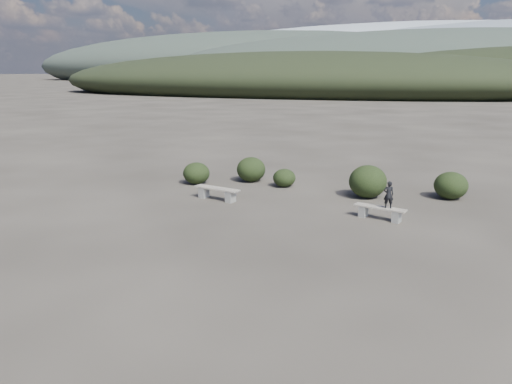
% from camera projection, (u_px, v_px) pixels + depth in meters
% --- Properties ---
extents(ground, '(1200.00, 1200.00, 0.00)m').
position_uv_depth(ground, '(181.00, 259.00, 13.12)').
color(ground, '#2F2A25').
rests_on(ground, ground).
extents(bench_left, '(1.95, 0.77, 0.48)m').
position_uv_depth(bench_left, '(217.00, 193.00, 19.10)').
color(bench_left, slate).
rests_on(bench_left, ground).
extents(bench_right, '(1.77, 0.75, 0.43)m').
position_uv_depth(bench_right, '(380.00, 212.00, 16.59)').
color(bench_right, slate).
rests_on(bench_right, ground).
extents(seated_person, '(0.38, 0.31, 0.91)m').
position_uv_depth(seated_person, '(389.00, 195.00, 16.29)').
color(seated_person, black).
rests_on(seated_person, bench_right).
extents(shrub_a, '(1.16, 1.16, 0.95)m').
position_uv_depth(shrub_a, '(196.00, 173.00, 21.77)').
color(shrub_a, black).
rests_on(shrub_a, ground).
extents(shrub_b, '(1.28, 1.28, 1.10)m').
position_uv_depth(shrub_b, '(251.00, 169.00, 22.23)').
color(shrub_b, black).
rests_on(shrub_b, ground).
extents(shrub_c, '(0.97, 0.97, 0.77)m').
position_uv_depth(shrub_c, '(284.00, 178.00, 21.25)').
color(shrub_c, black).
rests_on(shrub_c, ground).
extents(shrub_d, '(1.46, 1.46, 1.28)m').
position_uv_depth(shrub_d, '(368.00, 181.00, 19.39)').
color(shrub_d, black).
rests_on(shrub_d, ground).
extents(shrub_e, '(1.27, 1.27, 1.06)m').
position_uv_depth(shrub_e, '(451.00, 185.00, 19.20)').
color(shrub_e, black).
rests_on(shrub_e, ground).
extents(mountain_ridges, '(500.00, 400.00, 56.00)m').
position_uv_depth(mountain_ridges, '(433.00, 61.00, 320.28)').
color(mountain_ridges, black).
rests_on(mountain_ridges, ground).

